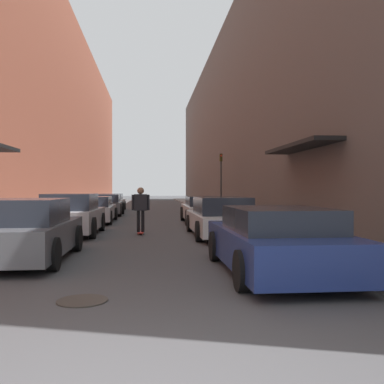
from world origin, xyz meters
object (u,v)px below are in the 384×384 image
at_px(parked_car_left_3, 105,205).
at_px(parked_car_right_2, 204,210).
at_px(parked_car_left_1, 72,215).
at_px(traffic_light, 221,176).
at_px(parked_car_left_2, 93,210).
at_px(manhole_cover, 82,301).
at_px(parked_car_left_4, 111,202).
at_px(skateboarder, 141,205).
at_px(parked_car_right_0, 276,241).
at_px(parked_car_right_1, 221,218).
at_px(parked_car_left_0, 27,231).

height_order(parked_car_left_3, parked_car_right_2, parked_car_left_3).
height_order(parked_car_left_1, traffic_light, traffic_light).
height_order(parked_car_left_1, parked_car_right_2, parked_car_left_1).
height_order(parked_car_left_2, manhole_cover, parked_car_left_2).
bearing_deg(parked_car_left_4, parked_car_left_3, -88.75).
distance_m(parked_car_left_3, skateboarder, 10.68).
xyz_separation_m(parked_car_left_3, parked_car_right_0, (4.94, -17.45, -0.02)).
relative_size(parked_car_left_1, parked_car_right_2, 0.85).
relative_size(parked_car_left_4, manhole_cover, 6.55).
distance_m(parked_car_left_1, parked_car_left_4, 15.84).
bearing_deg(parked_car_right_1, parked_car_left_2, 128.13).
bearing_deg(parked_car_left_4, parked_car_right_1, -73.22).
relative_size(parked_car_left_0, manhole_cover, 5.97).
bearing_deg(parked_car_right_1, parked_car_right_0, -89.85).
relative_size(parked_car_left_1, parked_car_left_3, 1.00).
bearing_deg(parked_car_right_0, traffic_light, 83.93).
xyz_separation_m(parked_car_right_1, parked_car_right_2, (0.14, 5.37, -0.01)).
relative_size(parked_car_left_1, parked_car_left_4, 0.88).
bearing_deg(parked_car_left_2, traffic_light, 34.59).
bearing_deg(parked_car_right_1, skateboarder, 161.07).
bearing_deg(parked_car_left_4, parked_car_right_2, -65.44).
height_order(parked_car_left_0, parked_car_right_1, parked_car_left_0).
height_order(parked_car_left_1, manhole_cover, parked_car_left_1).
bearing_deg(parked_car_left_1, traffic_light, 56.23).
bearing_deg(parked_car_left_2, skateboarder, -66.72).
bearing_deg(traffic_light, parked_car_right_1, -99.49).
relative_size(parked_car_left_4, parked_car_right_0, 1.03).
bearing_deg(manhole_cover, parked_car_right_1, 67.53).
relative_size(parked_car_right_2, skateboarder, 2.95).
distance_m(parked_car_right_1, skateboarder, 2.80).
relative_size(parked_car_right_0, manhole_cover, 6.37).
xyz_separation_m(parked_car_right_2, traffic_light, (1.69, 5.60, 1.67)).
bearing_deg(manhole_cover, skateboarder, 86.03).
bearing_deg(parked_car_right_2, parked_car_left_4, 114.56).
height_order(parked_car_left_1, parked_car_left_4, parked_car_left_1).
bearing_deg(parked_car_left_3, skateboarder, -77.56).
xyz_separation_m(parked_car_right_0, manhole_cover, (-3.24, -1.66, -0.59)).
relative_size(parked_car_left_1, parked_car_right_0, 0.91).
bearing_deg(parked_car_left_1, parked_car_left_2, 90.22).
distance_m(parked_car_left_2, skateboarder, 5.89).
xyz_separation_m(parked_car_left_1, parked_car_left_4, (-0.12, 15.84, -0.07)).
xyz_separation_m(parked_car_left_1, skateboarder, (2.30, 0.03, 0.32)).
height_order(parked_car_left_3, traffic_light, traffic_light).
distance_m(parked_car_left_1, parked_car_right_2, 6.78).
distance_m(parked_car_left_4, parked_car_right_1, 17.45).
relative_size(parked_car_right_0, skateboarder, 2.78).
distance_m(parked_car_left_4, traffic_light, 9.11).
bearing_deg(parked_car_left_4, parked_car_left_0, -89.73).
bearing_deg(parked_car_left_4, parked_car_right_0, -77.52).
height_order(parked_car_left_2, traffic_light, traffic_light).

